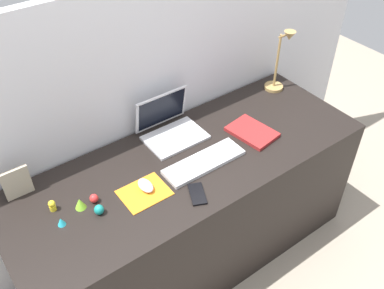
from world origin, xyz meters
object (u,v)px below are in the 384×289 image
at_px(cell_phone, 197,194).
at_px(toy_figurine_cyan, 61,222).
at_px(keyboard, 204,162).
at_px(toy_figurine_lime, 80,203).
at_px(toy_figurine_teal, 99,210).
at_px(toy_figurine_yellow, 52,205).
at_px(laptop, 169,125).
at_px(mouse, 146,186).
at_px(picture_frame, 17,183).
at_px(notebook_pad, 252,132).
at_px(toy_figurine_red, 94,198).
at_px(desk_lamp, 281,62).

height_order(cell_phone, toy_figurine_cyan, toy_figurine_cyan).
xyz_separation_m(keyboard, toy_figurine_lime, (-0.59, 0.09, 0.02)).
height_order(toy_figurine_teal, toy_figurine_yellow, toy_figurine_yellow).
relative_size(laptop, keyboard, 0.73).
height_order(cell_phone, toy_figurine_lime, toy_figurine_lime).
height_order(laptop, mouse, laptop).
bearing_deg(laptop, picture_frame, 178.15).
distance_m(picture_frame, toy_figurine_teal, 0.38).
height_order(keyboard, toy_figurine_teal, toy_figurine_teal).
height_order(toy_figurine_teal, toy_figurine_lime, toy_figurine_lime).
bearing_deg(toy_figurine_teal, notebook_pad, 1.35).
bearing_deg(laptop, toy_figurine_red, -158.92).
height_order(mouse, picture_frame, picture_frame).
bearing_deg(toy_figurine_lime, notebook_pad, -3.43).
height_order(keyboard, toy_figurine_yellow, toy_figurine_yellow).
relative_size(cell_phone, desk_lamp, 0.33).
distance_m(toy_figurine_red, toy_figurine_cyan, 0.17).
height_order(notebook_pad, toy_figurine_cyan, toy_figurine_cyan).
distance_m(keyboard, toy_figurine_red, 0.54).
distance_m(toy_figurine_lime, toy_figurine_cyan, 0.11).
bearing_deg(toy_figurine_teal, cell_phone, -21.75).
height_order(keyboard, toy_figurine_cyan, toy_figurine_cyan).
relative_size(notebook_pad, toy_figurine_teal, 5.21).
distance_m(toy_figurine_red, toy_figurine_yellow, 0.17).
distance_m(laptop, cell_phone, 0.46).
relative_size(mouse, notebook_pad, 0.40).
relative_size(keyboard, cell_phone, 3.20).
bearing_deg(toy_figurine_yellow, mouse, -18.39).
distance_m(keyboard, cell_phone, 0.21).
distance_m(mouse, toy_figurine_lime, 0.29).
bearing_deg(desk_lamp, toy_figurine_teal, -169.36).
distance_m(laptop, toy_figurine_red, 0.57).
height_order(laptop, toy_figurine_cyan, laptop).
relative_size(keyboard, notebook_pad, 1.71).
relative_size(picture_frame, toy_figurine_lime, 2.84).
relative_size(laptop, notebook_pad, 1.25).
xyz_separation_m(mouse, cell_phone, (0.16, -0.17, -0.02)).
xyz_separation_m(laptop, cell_phone, (-0.14, -0.43, -0.05)).
height_order(laptop, cell_phone, laptop).
height_order(laptop, toy_figurine_teal, laptop).
bearing_deg(toy_figurine_teal, mouse, 1.74).
bearing_deg(picture_frame, toy_figurine_lime, -50.88).
bearing_deg(cell_phone, mouse, 159.18).
bearing_deg(laptop, keyboard, -89.08).
xyz_separation_m(picture_frame, toy_figurine_cyan, (0.08, -0.26, -0.06)).
height_order(cell_phone, toy_figurine_red, toy_figurine_red).
relative_size(keyboard, mouse, 4.27).
bearing_deg(mouse, cell_phone, -45.21).
distance_m(desk_lamp, picture_frame, 1.51).
bearing_deg(toy_figurine_red, laptop, 21.08).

